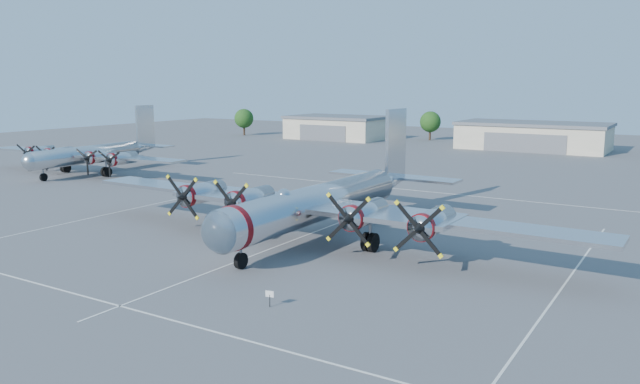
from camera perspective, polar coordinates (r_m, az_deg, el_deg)
The scene contains 9 objects.
ground at distance 56.03m, azimuth -0.51°, elevation -3.69°, with size 260.00×260.00×0.00m, color #505052.
parking_lines at distance 54.60m, azimuth -1.49°, elevation -4.06°, with size 60.00×50.08×0.01m.
hangar_west at distance 148.25m, azimuth 1.63°, elevation 5.94°, with size 22.60×14.60×5.40m.
hangar_center at distance 131.70m, azimuth 18.90°, elevation 4.89°, with size 28.60×14.60×5.40m.
tree_far_west at distance 158.98m, azimuth -6.97°, elevation 6.69°, with size 4.80×4.80×6.64m.
tree_west at distance 146.67m, azimuth 10.05°, elevation 6.34°, with size 4.80×4.80×6.64m.
main_bomber_b29 at distance 54.41m, azimuth 0.37°, elevation -4.11°, with size 47.85×32.73×10.58m, color silver, non-canonical shape.
bomber_west at distance 97.92m, azimuth -19.93°, elevation 1.63°, with size 36.43×25.80×9.62m, color silver, non-canonical shape.
info_placard at distance 37.84m, azimuth -4.62°, elevation -9.43°, with size 0.52×0.15×1.01m.
Camera 1 is at (28.99, -46.07, 13.29)m, focal length 35.00 mm.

